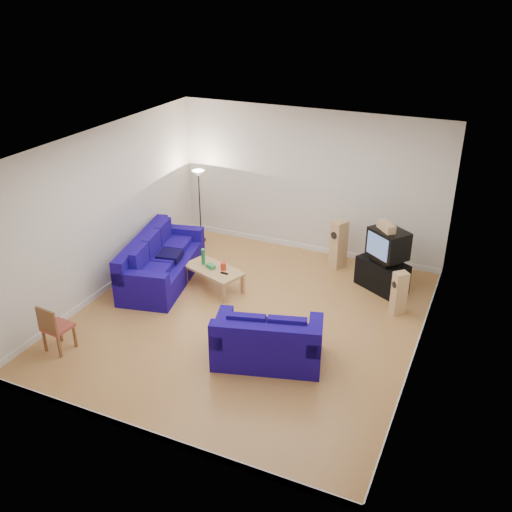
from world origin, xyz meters
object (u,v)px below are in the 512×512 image
at_px(sofa_loveseat, 267,344).
at_px(sofa_three_seat, 159,265).
at_px(tv_stand, 382,275).
at_px(television, 388,243).
at_px(coffee_table, 213,271).

bearing_deg(sofa_loveseat, sofa_three_seat, 136.14).
distance_m(tv_stand, television, 0.68).
bearing_deg(sofa_three_seat, tv_stand, 97.58).
xyz_separation_m(sofa_three_seat, coffee_table, (1.17, 0.14, 0.04)).
relative_size(sofa_loveseat, coffee_table, 1.42).
relative_size(sofa_loveseat, tv_stand, 1.95).
height_order(sofa_three_seat, coffee_table, sofa_three_seat).
height_order(tv_stand, television, television).
distance_m(sofa_loveseat, coffee_table, 2.63).
xyz_separation_m(sofa_loveseat, tv_stand, (1.13, 3.16, -0.03)).
bearing_deg(sofa_three_seat, sofa_loveseat, 49.73).
bearing_deg(tv_stand, coffee_table, -125.82).
distance_m(sofa_three_seat, tv_stand, 4.48).
distance_m(coffee_table, tv_stand, 3.35).
distance_m(sofa_loveseat, television, 3.46).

